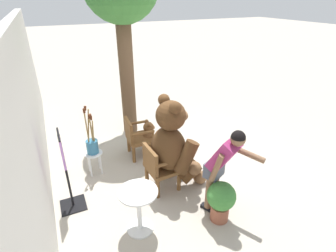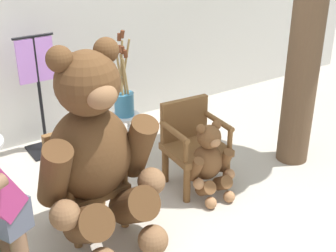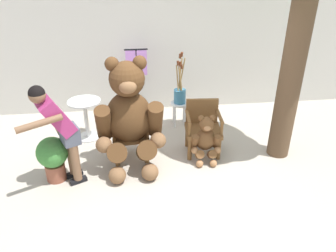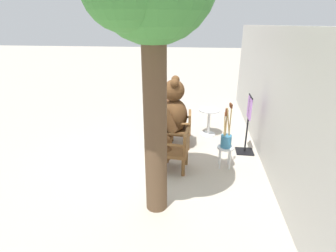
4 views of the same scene
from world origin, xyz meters
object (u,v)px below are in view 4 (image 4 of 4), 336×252
Objects in this scene: person_visitor at (163,99)px; round_side_table at (209,119)px; wooden_chair_right at (178,149)px; teddy_bear_small at (164,152)px; brush_bucket at (226,138)px; potted_plant at (167,115)px; clothing_display_stand at (248,123)px; white_stool at (225,151)px; wooden_chair_left at (183,128)px; teddy_bear_large at (171,113)px.

round_side_table is (0.16, 1.27, -0.46)m from person_visitor.
wooden_chair_right reaches higher than teddy_bear_small.
brush_bucket is 2.54m from potted_plant.
brush_bucket is 1.40× the size of potted_plant.
person_visitor is 1.11× the size of clothing_display_stand.
teddy_bear_small is 2.14m from round_side_table.
white_stool is at bearing 103.81° from wooden_chair_right.
round_side_table is at bearing -169.34° from white_stool.
brush_bucket is at bearing 45.80° from wooden_chair_left.
wooden_chair_right is at bearing -76.19° from white_stool.
wooden_chair_right is 1.82m from clothing_display_stand.
white_stool is 1.73m from round_side_table.
clothing_display_stand is (-0.76, 0.53, 0.36)m from white_stool.
brush_bucket reaches higher than white_stool.
wooden_chair_right is 2.23m from person_visitor.
brush_bucket is at bearing 100.46° from teddy_bear_small.
brush_bucket is at bearing -105.50° from white_stool.
brush_bucket reaches higher than wooden_chair_right.
round_side_table reaches higher than white_stool.
wooden_chair_right is at bearing -56.20° from clothing_display_stand.
wooden_chair_left reaches higher than potted_plant.
wooden_chair_right is 0.90× the size of brush_bucket.
teddy_bear_large is at bearing -95.39° from clothing_display_stand.
brush_bucket is at bearing 10.63° from round_side_table.
brush_bucket is at bearing 36.48° from potted_plant.
potted_plant is (-0.18, 0.09, -0.51)m from person_visitor.
white_stool is at bearing 36.49° from potted_plant.
clothing_display_stand is (1.09, 2.12, -0.19)m from person_visitor.
white_stool is at bearing 100.43° from teddy_bear_small.
wooden_chair_left is at bearing 26.19° from potted_plant.
teddy_bear_small is at bearing -79.54° from brush_bucket.
person_visitor is at bearing -170.67° from teddy_bear_small.
clothing_display_stand is (1.27, 2.03, 0.32)m from potted_plant.
brush_bucket is (0.94, 0.96, 0.20)m from wooden_chair_left.
wooden_chair_right is at bearing 13.34° from potted_plant.
clothing_display_stand is at bearing 84.61° from teddy_bear_large.
brush_bucket reaches higher than round_side_table.
round_side_table is 1.06× the size of potted_plant.
teddy_bear_small is at bearing -60.81° from clothing_display_stand.
wooden_chair_right is 2.04m from round_side_table.
white_stool is (0.93, 1.24, -0.48)m from teddy_bear_large.
brush_bucket is (-0.23, 1.25, 0.28)m from teddy_bear_small.
brush_bucket is (0.93, 1.24, -0.17)m from teddy_bear_large.
brush_bucket is (-0.24, 0.96, 0.20)m from wooden_chair_right.
brush_bucket reaches higher than clothing_display_stand.
wooden_chair_right is at bearing -0.00° from wooden_chair_left.
wooden_chair_right is at bearing 88.49° from teddy_bear_small.
person_visitor is (-2.08, -0.34, 0.53)m from teddy_bear_small.
person_visitor is (-0.92, -0.35, 0.07)m from teddy_bear_large.
clothing_display_stand reaches higher than wooden_chair_right.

